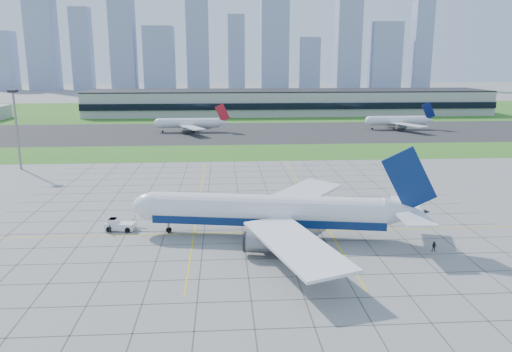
{
  "coord_description": "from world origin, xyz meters",
  "views": [
    {
      "loc": [
        -3.84,
        -99.48,
        34.69
      ],
      "look_at": [
        4.17,
        19.47,
        7.0
      ],
      "focal_mm": 35.0,
      "sensor_mm": 36.0,
      "label": 1
    }
  ],
  "objects_px": {
    "crew_far": "(434,247)",
    "distant_jet_2": "(398,121)",
    "crew_near": "(110,229)",
    "pushback_tug": "(119,225)",
    "distant_jet_1": "(190,123)",
    "airliner": "(270,212)",
    "light_mast": "(16,120)"
  },
  "relations": [
    {
      "from": "airliner",
      "to": "distant_jet_2",
      "type": "relative_size",
      "value": 1.41
    },
    {
      "from": "pushback_tug",
      "to": "crew_near",
      "type": "distance_m",
      "value": 2.64
    },
    {
      "from": "airliner",
      "to": "crew_far",
      "type": "relative_size",
      "value": 30.87
    },
    {
      "from": "light_mast",
      "to": "distant_jet_2",
      "type": "xyz_separation_m",
      "value": [
        156.48,
        86.13,
        -11.7
      ]
    },
    {
      "from": "pushback_tug",
      "to": "distant_jet_1",
      "type": "xyz_separation_m",
      "value": [
        6.02,
        146.8,
        3.39
      ]
    },
    {
      "from": "light_mast",
      "to": "crew_near",
      "type": "height_order",
      "value": "light_mast"
    },
    {
      "from": "crew_far",
      "to": "pushback_tug",
      "type": "bearing_deg",
      "value": -154.66
    },
    {
      "from": "light_mast",
      "to": "airliner",
      "type": "xyz_separation_m",
      "value": [
        75.37,
        -69.46,
        -10.99
      ]
    },
    {
      "from": "crew_near",
      "to": "distant_jet_2",
      "type": "xyz_separation_m",
      "value": [
        113.59,
        151.92,
        3.55
      ]
    },
    {
      "from": "pushback_tug",
      "to": "light_mast",
      "type": "bearing_deg",
      "value": 134.97
    },
    {
      "from": "light_mast",
      "to": "distant_jet_1",
      "type": "distance_m",
      "value": 97.96
    },
    {
      "from": "light_mast",
      "to": "crew_far",
      "type": "height_order",
      "value": "light_mast"
    },
    {
      "from": "airliner",
      "to": "crew_near",
      "type": "bearing_deg",
      "value": -176.33
    },
    {
      "from": "distant_jet_1",
      "to": "distant_jet_2",
      "type": "relative_size",
      "value": 1.0
    },
    {
      "from": "crew_near",
      "to": "light_mast",
      "type": "bearing_deg",
      "value": 54.56
    },
    {
      "from": "light_mast",
      "to": "crew_near",
      "type": "bearing_deg",
      "value": -56.9
    },
    {
      "from": "crew_far",
      "to": "distant_jet_2",
      "type": "distance_m",
      "value": 173.66
    },
    {
      "from": "distant_jet_1",
      "to": "distant_jet_2",
      "type": "distance_m",
      "value": 106.28
    },
    {
      "from": "crew_far",
      "to": "distant_jet_2",
      "type": "xyz_separation_m",
      "value": [
        51.4,
        165.85,
        3.51
      ]
    },
    {
      "from": "distant_jet_2",
      "to": "crew_far",
      "type": "bearing_deg",
      "value": -107.22
    },
    {
      "from": "light_mast",
      "to": "airliner",
      "type": "relative_size",
      "value": 0.43
    },
    {
      "from": "airliner",
      "to": "distant_jet_2",
      "type": "bearing_deg",
      "value": 72.59
    },
    {
      "from": "pushback_tug",
      "to": "distant_jet_1",
      "type": "height_order",
      "value": "distant_jet_1"
    },
    {
      "from": "crew_far",
      "to": "distant_jet_1",
      "type": "distance_m",
      "value": 172.01
    },
    {
      "from": "airliner",
      "to": "crew_far",
      "type": "distance_m",
      "value": 31.71
    },
    {
      "from": "pushback_tug",
      "to": "distant_jet_1",
      "type": "relative_size",
      "value": 0.21
    },
    {
      "from": "pushback_tug",
      "to": "distant_jet_2",
      "type": "bearing_deg",
      "value": 63.25
    },
    {
      "from": "airliner",
      "to": "crew_near",
      "type": "height_order",
      "value": "airliner"
    },
    {
      "from": "crew_near",
      "to": "pushback_tug",
      "type": "bearing_deg",
      "value": -8.78
    },
    {
      "from": "airliner",
      "to": "distant_jet_1",
      "type": "bearing_deg",
      "value": 109.47
    },
    {
      "from": "crew_near",
      "to": "crew_far",
      "type": "xyz_separation_m",
      "value": [
        62.19,
        -13.92,
        0.04
      ]
    },
    {
      "from": "crew_far",
      "to": "distant_jet_2",
      "type": "relative_size",
      "value": 0.05
    }
  ]
}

